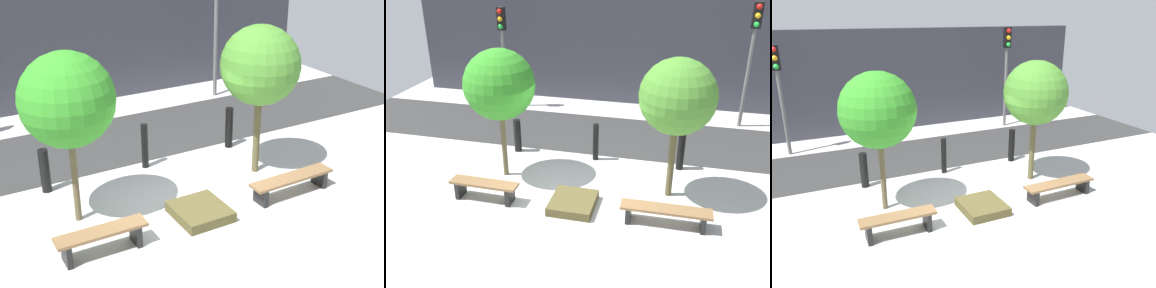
{
  "view_description": "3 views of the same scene",
  "coord_description": "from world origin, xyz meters",
  "views": [
    {
      "loc": [
        -4.63,
        -7.83,
        5.58
      ],
      "look_at": [
        -0.07,
        0.11,
        1.49
      ],
      "focal_mm": 50.0,
      "sensor_mm": 36.0,
      "label": 1
    },
    {
      "loc": [
        2.15,
        -8.19,
        5.49
      ],
      "look_at": [
        0.09,
        0.01,
        1.56
      ],
      "focal_mm": 40.0,
      "sensor_mm": 36.0,
      "label": 2
    },
    {
      "loc": [
        -3.71,
        -7.19,
        4.49
      ],
      "look_at": [
        -0.13,
        0.68,
        1.47
      ],
      "focal_mm": 35.0,
      "sensor_mm": 36.0,
      "label": 3
    }
  ],
  "objects": [
    {
      "name": "tree_behind_right_bench",
      "position": [
        2.1,
        0.98,
        2.48
      ],
      "size": [
        1.72,
        1.72,
        3.36
      ],
      "color": "brown",
      "rests_on": "ground"
    },
    {
      "name": "planter_bed",
      "position": [
        0.0,
        -0.1,
        0.1
      ],
      "size": [
        1.01,
        1.08,
        0.21
      ],
      "primitive_type": "cube",
      "color": "#4B4423",
      "rests_on": "ground"
    },
    {
      "name": "bench_right",
      "position": [
        2.1,
        -0.3,
        0.31
      ],
      "size": [
        1.95,
        0.42,
        0.43
      ],
      "rotation": [
        0.0,
        0.0,
        0.01
      ],
      "color": "black",
      "rests_on": "ground"
    },
    {
      "name": "tree_behind_left_bench",
      "position": [
        -2.1,
        0.98,
        2.45
      ],
      "size": [
        1.74,
        1.74,
        3.33
      ],
      "color": "brown",
      "rests_on": "ground"
    },
    {
      "name": "bollard_center",
      "position": [
        2.32,
        2.4,
        0.52
      ],
      "size": [
        0.19,
        0.19,
        1.04
      ],
      "primitive_type": "cylinder",
      "color": "black",
      "rests_on": "ground"
    },
    {
      "name": "building_facade",
      "position": [
        0.0,
        7.61,
        1.98
      ],
      "size": [
        16.2,
        0.5,
        3.96
      ],
      "primitive_type": "cube",
      "color": "#33333D",
      "rests_on": "ground"
    },
    {
      "name": "bench_left",
      "position": [
        -2.1,
        -0.3,
        0.33
      ],
      "size": [
        1.64,
        0.41,
        0.47
      ],
      "rotation": [
        0.0,
        0.0,
        -0.01
      ],
      "color": "black",
      "rests_on": "ground"
    },
    {
      "name": "traffic_light_west",
      "position": [
        -4.16,
        5.99,
        2.48
      ],
      "size": [
        0.28,
        0.27,
        3.58
      ],
      "color": "#5F5F5F",
      "rests_on": "ground"
    },
    {
      "name": "road_strip",
      "position": [
        0.0,
        4.18,
        0.01
      ],
      "size": [
        18.0,
        3.05,
        0.01
      ],
      "primitive_type": "cube",
      "color": "#2E2E2E",
      "rests_on": "ground"
    },
    {
      "name": "bollard_far_left",
      "position": [
        -2.32,
        2.4,
        0.48
      ],
      "size": [
        0.21,
        0.21,
        0.97
      ],
      "primitive_type": "cylinder",
      "color": "black",
      "rests_on": "ground"
    },
    {
      "name": "traffic_light_mid_west",
      "position": [
        4.16,
        5.99,
        2.74
      ],
      "size": [
        0.28,
        0.27,
        3.99
      ],
      "color": "#5E5E5E",
      "rests_on": "ground"
    },
    {
      "name": "bollard_left",
      "position": [
        0.0,
        2.4,
        0.53
      ],
      "size": [
        0.16,
        0.16,
        1.07
      ],
      "primitive_type": "cylinder",
      "color": "black",
      "rests_on": "ground"
    },
    {
      "name": "ground_plane",
      "position": [
        0.0,
        0.0,
        0.0
      ],
      "size": [
        18.0,
        18.0,
        0.0
      ],
      "primitive_type": "plane",
      "color": "#B5B5B5"
    }
  ]
}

